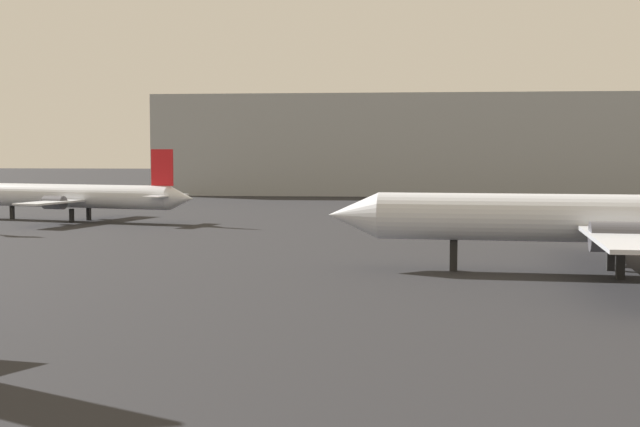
% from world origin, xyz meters
% --- Properties ---
extents(airplane_on_taxiway, '(30.46, 26.37, 9.52)m').
position_xyz_m(airplane_on_taxiway, '(11.29, 41.74, 3.15)').
color(airplane_on_taxiway, silver).
rests_on(airplane_on_taxiway, ground_plane).
extents(airplane_distant, '(26.75, 16.78, 7.05)m').
position_xyz_m(airplane_distant, '(-32.29, 73.91, 2.47)').
color(airplane_distant, silver).
rests_on(airplane_distant, ground_plane).
extents(terminal_building, '(75.87, 22.80, 15.37)m').
position_xyz_m(terminal_building, '(-0.76, 132.39, 7.69)').
color(terminal_building, '#999EA3').
rests_on(terminal_building, ground_plane).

